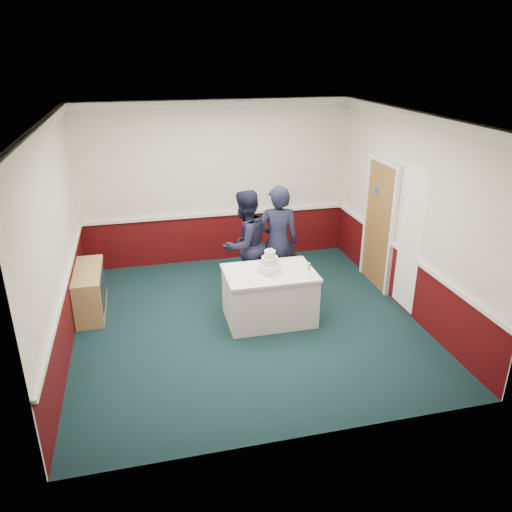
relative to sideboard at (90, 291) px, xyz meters
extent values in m
plane|color=#132A2F|center=(2.28, -0.89, -0.35)|extent=(5.00, 5.00, 0.00)
cube|color=silver|center=(2.28, 1.58, 1.15)|extent=(5.00, 0.05, 3.00)
cube|color=silver|center=(-0.20, -0.89, 1.15)|extent=(0.05, 5.00, 3.00)
cube|color=silver|center=(4.75, -0.89, 1.15)|extent=(0.05, 5.00, 3.00)
cube|color=white|center=(2.28, -0.89, 2.62)|extent=(5.00, 5.00, 0.05)
cube|color=#42080B|center=(2.28, 1.59, 0.10)|extent=(5.00, 0.02, 0.90)
cube|color=white|center=(2.28, 1.58, 0.57)|extent=(4.98, 0.05, 0.06)
cube|color=white|center=(2.28, 1.57, 2.58)|extent=(5.00, 0.08, 0.12)
cube|color=olive|center=(4.74, -0.09, 0.70)|extent=(0.05, 0.90, 2.10)
cube|color=#234799|center=(4.71, 0.06, 1.27)|extent=(0.01, 0.12, 0.12)
cube|color=white|center=(4.70, -1.14, 0.85)|extent=(0.02, 0.60, 2.20)
cube|color=tan|center=(0.00, 0.00, 0.00)|extent=(0.40, 1.20, 0.70)
cube|color=black|center=(0.20, 0.00, 0.05)|extent=(0.01, 1.00, 0.50)
cube|color=white|center=(2.63, -0.89, 0.03)|extent=(1.28, 0.88, 0.76)
cube|color=white|center=(2.63, -0.89, 0.42)|extent=(1.32, 0.92, 0.04)
cylinder|color=white|center=(2.63, -0.89, 0.50)|extent=(0.34, 0.34, 0.12)
cylinder|color=silver|center=(2.63, -0.89, 0.45)|extent=(0.35, 0.35, 0.03)
cylinder|color=white|center=(2.63, -0.89, 0.61)|extent=(0.24, 0.24, 0.11)
cylinder|color=silver|center=(2.63, -0.89, 0.57)|extent=(0.25, 0.25, 0.02)
cylinder|color=white|center=(2.63, -0.89, 0.72)|extent=(0.16, 0.16, 0.10)
cylinder|color=silver|center=(2.63, -0.89, 0.68)|extent=(0.17, 0.17, 0.02)
sphere|color=#EDE5C9|center=(2.63, -0.89, 0.79)|extent=(0.03, 0.03, 0.03)
sphere|color=#EDE5C9|center=(2.65, -0.88, 0.79)|extent=(0.03, 0.03, 0.03)
sphere|color=#EDE5C9|center=(2.61, -0.87, 0.79)|extent=(0.03, 0.03, 0.03)
sphere|color=#EDE5C9|center=(2.64, -0.91, 0.79)|extent=(0.03, 0.03, 0.03)
sphere|color=#EDE5C9|center=(2.60, -0.90, 0.79)|extent=(0.03, 0.03, 0.03)
cube|color=silver|center=(2.60, -1.09, 0.44)|extent=(0.06, 0.22, 0.00)
cylinder|color=silver|center=(3.13, -1.17, 0.44)|extent=(0.05, 0.05, 0.01)
cylinder|color=silver|center=(3.13, -1.17, 0.49)|extent=(0.01, 0.01, 0.09)
cylinder|color=silver|center=(3.13, -1.17, 0.59)|extent=(0.04, 0.04, 0.11)
imported|color=black|center=(2.45, 0.00, 0.54)|extent=(1.09, 1.03, 1.79)
imported|color=black|center=(2.97, -0.11, 0.58)|extent=(0.75, 0.56, 1.86)
camera|label=1|loc=(0.88, -7.30, 3.46)|focal=35.00mm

